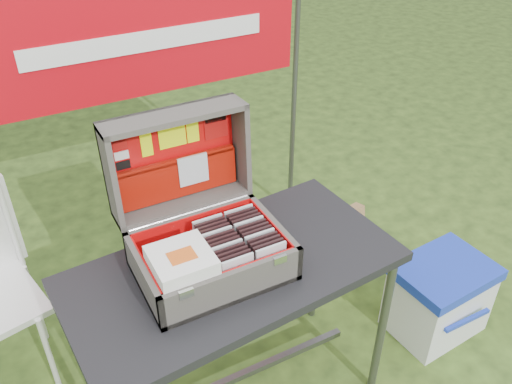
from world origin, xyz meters
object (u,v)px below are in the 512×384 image
cardboard_box (335,251)px  table (235,336)px  cooler (438,298)px  suitcase (202,206)px

cardboard_box → table: bearing=-161.4°
table → cooler: bearing=-10.4°
table → suitcase: 0.66m
table → cooler: 1.09m
suitcase → cardboard_box: bearing=21.3°
table → cardboard_box: bearing=22.4°
table → suitcase: suitcase is taller
cooler → cardboard_box: (-0.26, 0.52, 0.01)m
table → cardboard_box: table is taller
cooler → cardboard_box: cardboard_box is taller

